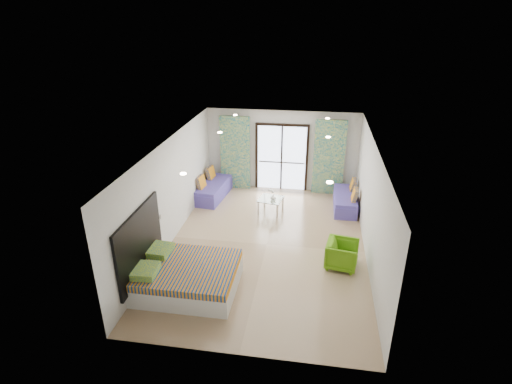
# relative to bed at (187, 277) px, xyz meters

# --- Properties ---
(floor) EXTENTS (5.00, 7.50, 0.01)m
(floor) POSITION_rel_bed_xyz_m (1.48, 2.07, -0.30)
(floor) COLOR #957858
(floor) RESTS_ON ground
(ceiling) EXTENTS (5.00, 7.50, 0.01)m
(ceiling) POSITION_rel_bed_xyz_m (1.48, 2.07, 2.40)
(ceiling) COLOR silver
(ceiling) RESTS_ON ground
(wall_back) EXTENTS (5.00, 0.01, 2.70)m
(wall_back) POSITION_rel_bed_xyz_m (1.48, 5.82, 1.05)
(wall_back) COLOR silver
(wall_back) RESTS_ON ground
(wall_front) EXTENTS (5.00, 0.01, 2.70)m
(wall_front) POSITION_rel_bed_xyz_m (1.48, -1.68, 1.05)
(wall_front) COLOR silver
(wall_front) RESTS_ON ground
(wall_left) EXTENTS (0.01, 7.50, 2.70)m
(wall_left) POSITION_rel_bed_xyz_m (-1.02, 2.07, 1.05)
(wall_left) COLOR silver
(wall_left) RESTS_ON ground
(wall_right) EXTENTS (0.01, 7.50, 2.70)m
(wall_right) POSITION_rel_bed_xyz_m (3.98, 2.07, 1.05)
(wall_right) COLOR silver
(wall_right) RESTS_ON ground
(balcony_door) EXTENTS (1.76, 0.08, 2.28)m
(balcony_door) POSITION_rel_bed_xyz_m (1.48, 5.80, 0.96)
(balcony_door) COLOR black
(balcony_door) RESTS_ON floor
(balcony_rail) EXTENTS (1.52, 0.03, 0.04)m
(balcony_rail) POSITION_rel_bed_xyz_m (1.48, 5.80, 0.65)
(balcony_rail) COLOR #595451
(balcony_rail) RESTS_ON balcony_door
(curtain_left) EXTENTS (1.00, 0.10, 2.50)m
(curtain_left) POSITION_rel_bed_xyz_m (-0.07, 5.64, 0.95)
(curtain_left) COLOR white
(curtain_left) RESTS_ON floor
(curtain_right) EXTENTS (1.00, 0.10, 2.50)m
(curtain_right) POSITION_rel_bed_xyz_m (3.03, 5.64, 0.95)
(curtain_right) COLOR white
(curtain_right) RESTS_ON floor
(downlight_a) EXTENTS (0.12, 0.12, 0.02)m
(downlight_a) POSITION_rel_bed_xyz_m (0.08, 0.07, 2.37)
(downlight_a) COLOR #FFE0B2
(downlight_a) RESTS_ON ceiling
(downlight_b) EXTENTS (0.12, 0.12, 0.02)m
(downlight_b) POSITION_rel_bed_xyz_m (2.88, 0.07, 2.37)
(downlight_b) COLOR #FFE0B2
(downlight_b) RESTS_ON ceiling
(downlight_c) EXTENTS (0.12, 0.12, 0.02)m
(downlight_c) POSITION_rel_bed_xyz_m (0.08, 3.07, 2.37)
(downlight_c) COLOR #FFE0B2
(downlight_c) RESTS_ON ceiling
(downlight_d) EXTENTS (0.12, 0.12, 0.02)m
(downlight_d) POSITION_rel_bed_xyz_m (2.88, 3.07, 2.37)
(downlight_d) COLOR #FFE0B2
(downlight_d) RESTS_ON ceiling
(downlight_e) EXTENTS (0.12, 0.12, 0.02)m
(downlight_e) POSITION_rel_bed_xyz_m (0.08, 5.07, 2.37)
(downlight_e) COLOR #FFE0B2
(downlight_e) RESTS_ON ceiling
(downlight_f) EXTENTS (0.12, 0.12, 0.02)m
(downlight_f) POSITION_rel_bed_xyz_m (2.88, 5.07, 2.37)
(downlight_f) COLOR #FFE0B2
(downlight_f) RESTS_ON ceiling
(headboard) EXTENTS (0.06, 2.10, 1.50)m
(headboard) POSITION_rel_bed_xyz_m (-0.98, 0.00, 0.75)
(headboard) COLOR black
(headboard) RESTS_ON floor
(switch_plate) EXTENTS (0.02, 0.10, 0.10)m
(switch_plate) POSITION_rel_bed_xyz_m (-0.99, 1.25, 0.75)
(switch_plate) COLOR silver
(switch_plate) RESTS_ON wall_left
(bed) EXTENTS (2.10, 1.71, 0.72)m
(bed) POSITION_rel_bed_xyz_m (0.00, 0.00, 0.00)
(bed) COLOR silver
(bed) RESTS_ON floor
(daybed_left) EXTENTS (0.89, 1.86, 0.89)m
(daybed_left) POSITION_rel_bed_xyz_m (-0.64, 4.74, -0.03)
(daybed_left) COLOR #4F429F
(daybed_left) RESTS_ON floor
(daybed_right) EXTENTS (0.66, 1.69, 0.83)m
(daybed_right) POSITION_rel_bed_xyz_m (3.59, 4.58, -0.04)
(daybed_right) COLOR #4F429F
(daybed_right) RESTS_ON floor
(coffee_table) EXTENTS (0.79, 0.79, 0.78)m
(coffee_table) POSITION_rel_bed_xyz_m (1.35, 3.95, 0.10)
(coffee_table) COLOR silver
(coffee_table) RESTS_ON floor
(vase) EXTENTS (0.17, 0.18, 0.16)m
(vase) POSITION_rel_bed_xyz_m (1.43, 3.87, 0.22)
(vase) COLOR white
(vase) RESTS_ON coffee_table
(armchair) EXTENTS (0.77, 0.81, 0.73)m
(armchair) POSITION_rel_bed_xyz_m (3.35, 1.37, 0.06)
(armchair) COLOR #5A9B14
(armchair) RESTS_ON floor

